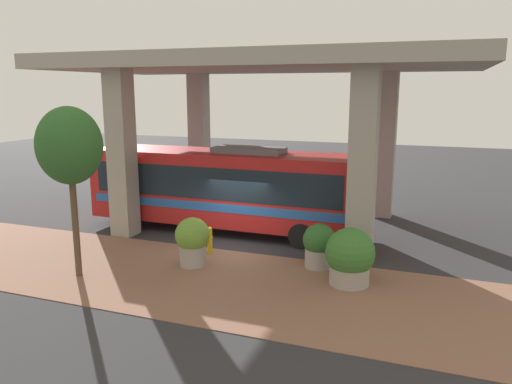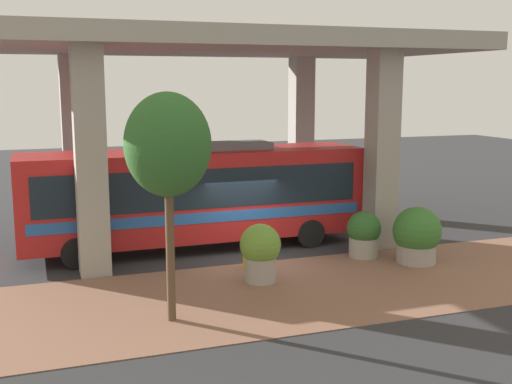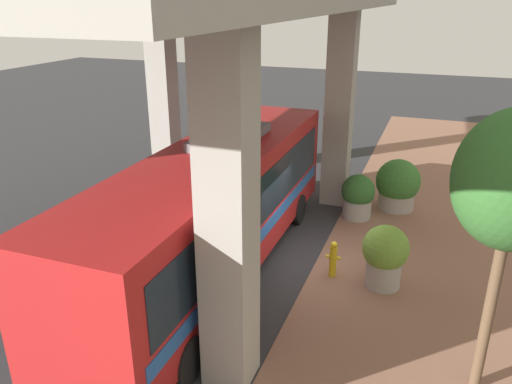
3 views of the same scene
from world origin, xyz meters
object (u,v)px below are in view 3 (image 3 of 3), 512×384
planter_middle (385,255)px  fire_hydrant (333,259)px  bus (214,205)px  planter_front (398,185)px  planter_back (358,196)px

planter_middle → fire_hydrant: bearing=-0.3°
fire_hydrant → planter_middle: 1.39m
bus → planter_front: (-4.23, -6.20, -1.09)m
planter_middle → planter_back: planter_middle is taller
planter_front → planter_back: planter_front is taller
fire_hydrant → planter_front: bearing=-101.8°
planter_front → planter_middle: planter_front is taller
bus → planter_middle: bearing=-169.8°
fire_hydrant → planter_back: bearing=-89.2°
fire_hydrant → planter_middle: size_ratio=0.61×
planter_middle → bus: bearing=10.2°
planter_front → bus: bearing=55.7°
bus → fire_hydrant: bearing=-165.4°
planter_front → fire_hydrant: bearing=78.2°
bus → fire_hydrant: (-3.10, -0.81, -1.46)m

